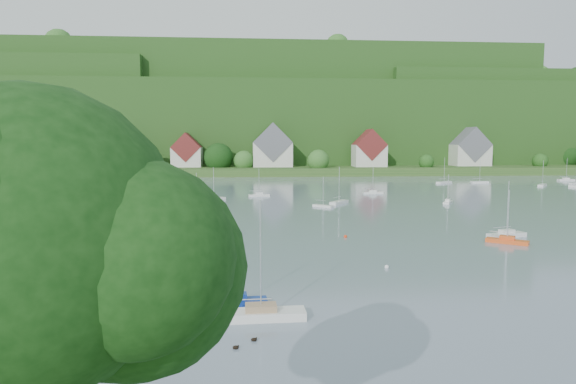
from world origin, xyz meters
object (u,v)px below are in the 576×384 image
at_px(near_sailboat_1, 236,301).
at_px(near_sailboat_2, 261,313).
at_px(near_sailboat_0, 109,285).
at_px(near_sailboat_3, 507,234).
at_px(near_sailboat_5, 507,240).

bearing_deg(near_sailboat_1, near_sailboat_2, -63.28).
height_order(near_sailboat_0, near_sailboat_1, near_sailboat_0).
relative_size(near_sailboat_0, near_sailboat_1, 1.23).
bearing_deg(near_sailboat_0, near_sailboat_3, 0.70).
bearing_deg(near_sailboat_1, near_sailboat_3, 31.66).
relative_size(near_sailboat_1, near_sailboat_3, 0.88).
distance_m(near_sailboat_1, near_sailboat_3, 45.89).
xyz_separation_m(near_sailboat_2, near_sailboat_3, (35.38, 30.00, -0.04)).
bearing_deg(near_sailboat_0, near_sailboat_2, -55.38).
distance_m(near_sailboat_0, near_sailboat_5, 49.97).
xyz_separation_m(near_sailboat_3, near_sailboat_5, (-2.10, -4.10, -0.02)).
distance_m(near_sailboat_0, near_sailboat_1, 12.82).
bearing_deg(near_sailboat_3, near_sailboat_1, -161.61).
distance_m(near_sailboat_2, near_sailboat_3, 46.39).
bearing_deg(near_sailboat_1, near_sailboat_5, 28.75).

